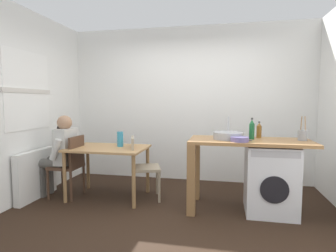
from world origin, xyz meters
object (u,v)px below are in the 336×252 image
seated_person (60,151)px  dining_table (108,154)px  chair_person_seat (70,163)px  vase (120,139)px  bottle_squat_brown (259,130)px  utensil_crock (303,135)px  washing_machine (270,179)px  chair_opposite (140,164)px  mixing_bowl (240,139)px  bottle_tall_green (252,130)px

seated_person → dining_table: bearing=-82.1°
chair_person_seat → vase: bearing=-74.1°
seated_person → bottle_squat_brown: (2.80, 0.21, 0.35)m
utensil_crock → vase: utensil_crock is taller
chair_person_seat → washing_machine: bearing=-90.3°
chair_opposite → chair_person_seat: bearing=-101.9°
chair_opposite → mixing_bowl: bearing=57.4°
bottle_squat_brown → vase: bottle_squat_brown is taller
chair_opposite → utensil_crock: bearing=69.0°
utensil_crock → dining_table: bearing=178.8°
vase → dining_table: bearing=-146.3°
chair_person_seat → vase: 0.80m
chair_opposite → bottle_squat_brown: bottle_squat_brown is taller
chair_person_seat → dining_table: bearing=-79.8°
bottle_tall_green → bottle_squat_brown: bearing=56.3°
chair_person_seat → mixing_bowl: 2.43m
chair_person_seat → bottle_tall_green: (2.54, 0.05, 0.54)m
dining_table → mixing_bowl: mixing_bowl is taller
bottle_squat_brown → mixing_bowl: size_ratio=1.01×
bottle_squat_brown → utensil_crock: size_ratio=0.72×
mixing_bowl → utensil_crock: size_ratio=0.72×
vase → chair_person_seat: bearing=-164.0°
mixing_bowl → dining_table: bearing=170.6°
bottle_tall_green → mixing_bowl: bottle_tall_green is taller
bottle_tall_green → utensil_crock: size_ratio=0.91×
dining_table → chair_opposite: bearing=3.1°
dining_table → bottle_squat_brown: (2.10, 0.11, 0.37)m
bottle_squat_brown → chair_person_seat: bearing=-175.4°
washing_machine → mixing_bowl: mixing_bowl is taller
bottle_tall_green → chair_person_seat: bearing=-178.8°
bottle_squat_brown → vase: (-1.95, -0.01, -0.17)m
dining_table → chair_person_seat: (-0.55, -0.10, -0.14)m
bottle_squat_brown → washing_machine: bearing=-60.1°
dining_table → mixing_bowl: bearing=-9.4°
mixing_bowl → vase: mixing_bowl is taller
dining_table → bottle_squat_brown: bottle_squat_brown is taller
chair_opposite → washing_machine: size_ratio=1.05×
bottle_tall_green → vase: (-1.84, 0.15, -0.19)m
utensil_crock → mixing_bowl: bearing=-161.8°
bottle_tall_green → vase: size_ratio=1.24×
washing_machine → chair_opposite: bearing=175.7°
dining_table → washing_machine: 2.24m
dining_table → mixing_bowl: 1.88m
dining_table → vase: vase is taller
chair_person_seat → seated_person: 0.23m
dining_table → bottle_squat_brown: 2.13m
washing_machine → utensil_crock: (0.37, 0.05, 0.56)m
bottle_squat_brown → chair_opposite: bearing=-176.9°
dining_table → seated_person: (-0.71, -0.10, 0.03)m
chair_opposite → utensil_crock: (2.11, -0.08, 0.48)m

